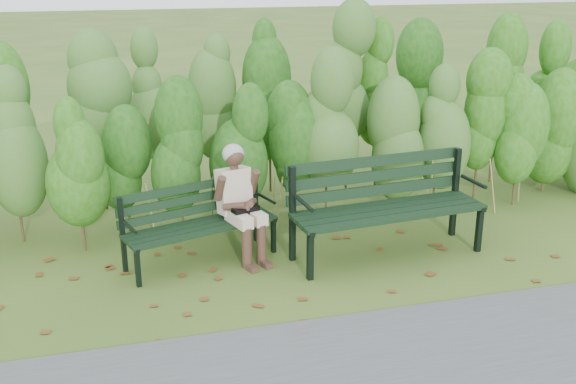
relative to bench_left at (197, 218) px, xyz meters
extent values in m
plane|color=#3B551D|center=(0.91, -0.61, -0.47)|extent=(80.00, 80.00, 0.00)
cylinder|color=#47381E|center=(-1.85, 0.69, -0.07)|extent=(0.03, 0.03, 0.80)
ellipsoid|color=#2B570C|center=(-1.85, 0.69, 0.57)|extent=(0.64, 0.64, 1.44)
cylinder|color=#47381E|center=(-1.23, 0.69, -0.07)|extent=(0.03, 0.03, 0.80)
ellipsoid|color=#2B570C|center=(-1.23, 0.69, 0.57)|extent=(0.64, 0.64, 1.44)
cylinder|color=#47381E|center=(-0.62, 0.69, -0.07)|extent=(0.03, 0.03, 0.80)
ellipsoid|color=#2B570C|center=(-0.62, 0.69, 0.57)|extent=(0.64, 0.64, 1.44)
cylinder|color=#47381E|center=(-0.01, 0.69, -0.07)|extent=(0.03, 0.03, 0.80)
ellipsoid|color=#2B570C|center=(-0.01, 0.69, 0.57)|extent=(0.64, 0.64, 1.44)
cylinder|color=#47381E|center=(0.60, 0.69, -0.07)|extent=(0.03, 0.03, 0.80)
ellipsoid|color=#2B570C|center=(0.60, 0.69, 0.57)|extent=(0.64, 0.64, 1.44)
cylinder|color=#47381E|center=(1.21, 0.69, -0.07)|extent=(0.03, 0.03, 0.80)
ellipsoid|color=#2B570C|center=(1.21, 0.69, 0.57)|extent=(0.64, 0.64, 1.44)
cylinder|color=#47381E|center=(1.83, 0.69, -0.07)|extent=(0.03, 0.03, 0.80)
ellipsoid|color=#2B570C|center=(1.83, 0.69, 0.57)|extent=(0.64, 0.64, 1.44)
cylinder|color=#47381E|center=(2.44, 0.69, -0.07)|extent=(0.03, 0.03, 0.80)
ellipsoid|color=#2B570C|center=(2.44, 0.69, 0.57)|extent=(0.64, 0.64, 1.44)
cylinder|color=#47381E|center=(3.05, 0.69, -0.07)|extent=(0.03, 0.03, 0.80)
ellipsoid|color=#2B570C|center=(3.05, 0.69, 0.57)|extent=(0.64, 0.64, 1.44)
cylinder|color=#47381E|center=(3.66, 0.69, -0.07)|extent=(0.03, 0.03, 0.80)
ellipsoid|color=#2B570C|center=(3.66, 0.69, 0.57)|extent=(0.64, 0.64, 1.44)
cylinder|color=#47381E|center=(4.27, 0.69, -0.07)|extent=(0.03, 0.03, 0.80)
ellipsoid|color=#2B570C|center=(4.27, 0.69, 0.57)|extent=(0.64, 0.64, 1.44)
cylinder|color=#47381E|center=(4.88, 0.69, -0.07)|extent=(0.03, 0.03, 0.80)
ellipsoid|color=#2B570C|center=(4.88, 0.69, 0.57)|extent=(0.64, 0.64, 1.44)
cylinder|color=#47381E|center=(-1.78, 1.69, 0.08)|extent=(0.04, 0.04, 1.10)
ellipsoid|color=#174911|center=(-1.78, 1.69, 0.96)|extent=(0.70, 0.70, 1.98)
cylinder|color=#47381E|center=(-1.01, 1.69, 0.08)|extent=(0.04, 0.04, 1.10)
ellipsoid|color=#174911|center=(-1.01, 1.69, 0.96)|extent=(0.70, 0.70, 1.98)
cylinder|color=#47381E|center=(-0.24, 1.69, 0.08)|extent=(0.04, 0.04, 1.10)
ellipsoid|color=#174911|center=(-0.24, 1.69, 0.96)|extent=(0.70, 0.70, 1.98)
cylinder|color=#47381E|center=(0.52, 1.69, 0.08)|extent=(0.04, 0.04, 1.10)
ellipsoid|color=#174911|center=(0.52, 1.69, 0.96)|extent=(0.70, 0.70, 1.98)
cylinder|color=#47381E|center=(1.29, 1.69, 0.08)|extent=(0.04, 0.04, 1.10)
ellipsoid|color=#174911|center=(1.29, 1.69, 0.96)|extent=(0.70, 0.70, 1.98)
cylinder|color=#47381E|center=(2.06, 1.69, 0.08)|extent=(0.04, 0.04, 1.10)
ellipsoid|color=#174911|center=(2.06, 1.69, 0.96)|extent=(0.70, 0.70, 1.98)
cylinder|color=#47381E|center=(2.83, 1.69, 0.08)|extent=(0.04, 0.04, 1.10)
ellipsoid|color=#174911|center=(2.83, 1.69, 0.96)|extent=(0.70, 0.70, 1.98)
cylinder|color=#47381E|center=(3.60, 1.69, 0.08)|extent=(0.04, 0.04, 1.10)
ellipsoid|color=#174911|center=(3.60, 1.69, 0.96)|extent=(0.70, 0.70, 1.98)
cylinder|color=#47381E|center=(4.36, 1.69, 0.08)|extent=(0.04, 0.04, 1.10)
ellipsoid|color=#174911|center=(4.36, 1.69, 0.96)|extent=(0.70, 0.70, 1.98)
cylinder|color=#47381E|center=(5.13, 1.69, 0.08)|extent=(0.04, 0.04, 1.10)
ellipsoid|color=#174911|center=(5.13, 1.69, 0.96)|extent=(0.70, 0.70, 1.98)
cube|color=brown|center=(-0.24, -0.05, -0.46)|extent=(0.11, 0.10, 0.01)
cube|color=brown|center=(0.90, -1.43, -0.46)|extent=(0.11, 0.11, 0.01)
cube|color=brown|center=(0.81, 0.04, -0.46)|extent=(0.10, 0.08, 0.01)
cube|color=brown|center=(1.81, -1.04, -0.46)|extent=(0.08, 0.10, 0.01)
cube|color=brown|center=(-0.29, -1.15, -0.46)|extent=(0.11, 0.11, 0.01)
cube|color=brown|center=(3.67, 0.28, -0.46)|extent=(0.10, 0.08, 0.01)
cube|color=brown|center=(1.72, -1.49, -0.46)|extent=(0.10, 0.08, 0.01)
cube|color=brown|center=(-0.37, -0.05, -0.46)|extent=(0.10, 0.09, 0.01)
cube|color=brown|center=(2.59, -0.09, -0.46)|extent=(0.10, 0.09, 0.01)
cube|color=brown|center=(1.78, 0.24, -0.46)|extent=(0.11, 0.11, 0.01)
cube|color=brown|center=(2.20, -1.57, -0.46)|extent=(0.10, 0.11, 0.01)
cube|color=brown|center=(-0.47, -1.71, -0.46)|extent=(0.09, 0.10, 0.01)
cube|color=brown|center=(-0.38, -1.09, -0.46)|extent=(0.11, 0.11, 0.01)
cube|color=brown|center=(-1.75, -0.46, -0.46)|extent=(0.11, 0.11, 0.01)
cube|color=brown|center=(-1.54, 0.24, -0.46)|extent=(0.11, 0.10, 0.01)
cube|color=brown|center=(-1.70, -1.27, -0.46)|extent=(0.11, 0.10, 0.01)
cube|color=brown|center=(1.18, -0.56, -0.46)|extent=(0.10, 0.08, 0.01)
cube|color=brown|center=(3.90, 0.35, -0.46)|extent=(0.11, 0.11, 0.01)
cube|color=brown|center=(1.22, -0.04, -0.46)|extent=(0.11, 0.11, 0.01)
cube|color=brown|center=(3.14, -0.88, -0.46)|extent=(0.11, 0.11, 0.01)
cube|color=brown|center=(1.15, -0.71, -0.46)|extent=(0.11, 0.11, 0.01)
cube|color=brown|center=(2.46, -0.29, -0.46)|extent=(0.11, 0.10, 0.01)
cube|color=brown|center=(2.41, -1.62, -0.46)|extent=(0.07, 0.09, 0.01)
cube|color=brown|center=(0.10, -0.86, -0.46)|extent=(0.11, 0.11, 0.01)
cube|color=brown|center=(2.74, -0.50, -0.46)|extent=(0.11, 0.11, 0.01)
cube|color=brown|center=(-0.24, -0.20, -0.46)|extent=(0.11, 0.11, 0.01)
cube|color=brown|center=(1.12, 0.12, -0.46)|extent=(0.11, 0.11, 0.01)
cube|color=brown|center=(2.41, -0.02, -0.46)|extent=(0.07, 0.09, 0.01)
cube|color=brown|center=(-1.22, -0.77, -0.46)|extent=(0.11, 0.11, 0.01)
cube|color=brown|center=(3.65, -1.26, -0.46)|extent=(0.10, 0.11, 0.01)
cube|color=brown|center=(2.47, -1.32, -0.46)|extent=(0.08, 0.10, 0.01)
cube|color=brown|center=(-0.26, -1.45, -0.46)|extent=(0.11, 0.10, 0.01)
cube|color=brown|center=(1.27, -1.11, -0.46)|extent=(0.11, 0.11, 0.01)
cube|color=brown|center=(-1.04, -0.49, -0.46)|extent=(0.11, 0.10, 0.01)
cube|color=black|center=(0.08, -0.25, -0.07)|extent=(1.55, 0.56, 0.04)
cube|color=black|center=(0.04, -0.15, -0.07)|extent=(1.55, 0.56, 0.04)
cube|color=black|center=(0.01, -0.04, -0.07)|extent=(1.55, 0.56, 0.04)
cube|color=black|center=(-0.02, 0.07, -0.07)|extent=(1.55, 0.56, 0.04)
cube|color=black|center=(-0.04, 0.14, 0.03)|extent=(1.53, 0.51, 0.09)
cube|color=black|center=(-0.05, 0.16, 0.15)|extent=(1.53, 0.51, 0.09)
cube|color=black|center=(-0.05, 0.17, 0.27)|extent=(1.53, 0.51, 0.09)
cube|color=black|center=(-0.65, -0.48, -0.27)|extent=(0.06, 0.06, 0.40)
cube|color=black|center=(-0.76, -0.12, -0.07)|extent=(0.06, 0.06, 0.79)
cube|color=black|center=(-0.70, -0.31, -0.09)|extent=(0.17, 0.43, 0.04)
cylinder|color=black|center=(-0.68, -0.36, 0.11)|extent=(0.13, 0.33, 0.03)
cube|color=black|center=(0.80, -0.04, -0.27)|extent=(0.06, 0.06, 0.40)
cube|color=black|center=(0.69, 0.32, -0.07)|extent=(0.06, 0.06, 0.79)
cube|color=black|center=(0.75, 0.13, -0.09)|extent=(0.17, 0.43, 0.04)
cylinder|color=black|center=(0.77, 0.09, 0.11)|extent=(0.13, 0.33, 0.03)
cube|color=black|center=(1.97, -0.67, 0.04)|extent=(2.05, 0.31, 0.05)
cube|color=black|center=(1.95, -0.52, 0.04)|extent=(2.05, 0.31, 0.05)
cube|color=black|center=(1.94, -0.38, 0.04)|extent=(2.05, 0.31, 0.05)
cube|color=black|center=(1.93, -0.24, 0.04)|extent=(2.05, 0.31, 0.05)
cube|color=black|center=(1.92, -0.14, 0.17)|extent=(2.05, 0.25, 0.12)
cube|color=black|center=(1.92, -0.12, 0.33)|extent=(2.05, 0.25, 0.12)
cube|color=black|center=(1.91, -0.10, 0.49)|extent=(2.05, 0.25, 0.12)
cube|color=black|center=(0.99, -0.77, -0.21)|extent=(0.06, 0.06, 0.51)
cube|color=black|center=(0.95, -0.28, 0.04)|extent=(0.06, 0.06, 1.02)
cube|color=black|center=(0.97, -0.54, 0.02)|extent=(0.11, 0.57, 0.05)
cylinder|color=black|center=(0.98, -0.60, 0.27)|extent=(0.08, 0.43, 0.04)
cube|color=black|center=(2.94, -0.59, -0.21)|extent=(0.06, 0.06, 0.51)
cube|color=black|center=(2.90, -0.10, 0.04)|extent=(0.06, 0.06, 1.02)
cube|color=black|center=(2.92, -0.36, 0.02)|extent=(0.11, 0.57, 0.05)
cylinder|color=black|center=(2.93, -0.42, 0.27)|extent=(0.08, 0.43, 0.04)
cube|color=beige|center=(0.41, -0.18, 0.01)|extent=(0.24, 0.42, 0.12)
cube|color=beige|center=(0.57, -0.13, 0.01)|extent=(0.24, 0.42, 0.12)
cylinder|color=#462D22|center=(0.45, -0.34, -0.25)|extent=(0.13, 0.13, 0.43)
cylinder|color=#462D22|center=(0.62, -0.29, -0.25)|extent=(0.13, 0.13, 0.43)
cube|color=#462D22|center=(0.47, -0.41, -0.44)|extent=(0.14, 0.21, 0.06)
cube|color=#462D22|center=(0.64, -0.36, -0.44)|extent=(0.14, 0.21, 0.06)
cube|color=beige|center=(0.41, 0.08, 0.23)|extent=(0.39, 0.33, 0.49)
cylinder|color=#462D22|center=(0.42, 0.07, 0.49)|extent=(0.09, 0.09, 0.09)
sphere|color=#462D22|center=(0.42, 0.06, 0.61)|extent=(0.20, 0.20, 0.20)
ellipsoid|color=gray|center=(0.41, 0.08, 0.63)|extent=(0.23, 0.22, 0.21)
cylinder|color=#462D22|center=(0.24, -0.05, 0.31)|extent=(0.14, 0.21, 0.29)
cylinder|color=#462D22|center=(0.62, 0.07, 0.31)|extent=(0.14, 0.21, 0.29)
cylinder|color=#462D22|center=(0.38, -0.14, 0.14)|extent=(0.25, 0.21, 0.12)
cylinder|color=#462D22|center=(0.57, -0.08, 0.14)|extent=(0.16, 0.27, 0.12)
sphere|color=#462D22|center=(0.49, -0.16, 0.12)|extent=(0.10, 0.10, 0.10)
cube|color=black|center=(0.48, -0.15, 0.05)|extent=(0.30, 0.19, 0.15)
camera|label=1|loc=(-0.80, -6.50, 2.51)|focal=42.00mm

